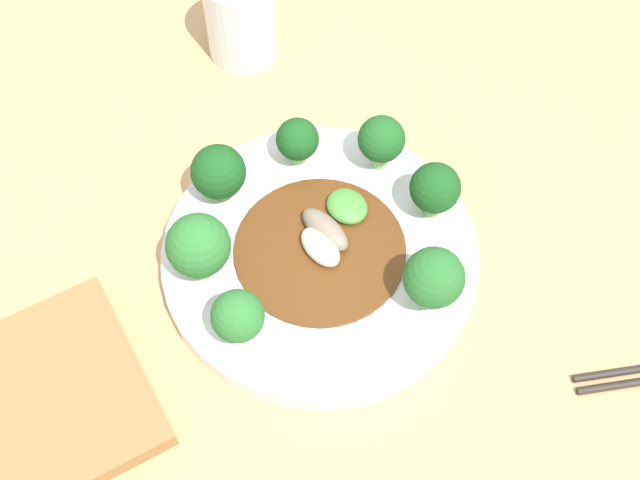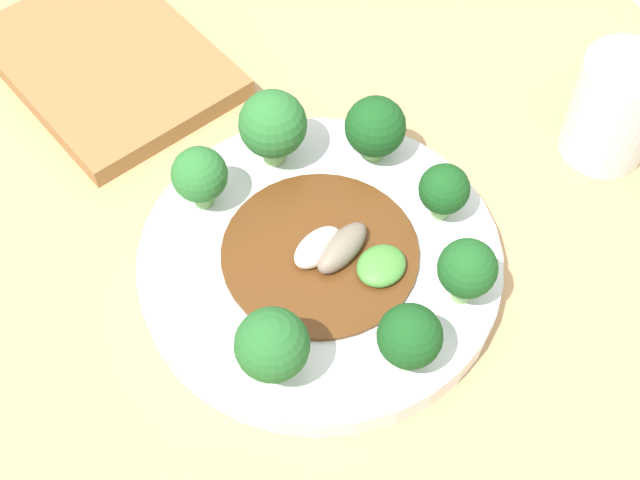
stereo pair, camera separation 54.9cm
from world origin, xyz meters
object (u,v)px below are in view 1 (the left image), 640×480
at_px(broccoli_southwest, 238,317).
at_px(broccoli_east, 436,191).
at_px(broccoli_west, 198,246).
at_px(drinking_glass, 241,16).
at_px(plate, 320,257).
at_px(broccoli_north, 298,140).
at_px(stirfry_center, 324,240).
at_px(broccoli_northeast, 381,140).
at_px(broccoli_northwest, 218,172).
at_px(cutting_board, 5,421).
at_px(broccoli_southeast, 434,278).

bearing_deg(broccoli_southwest, broccoli_east, 24.75).
height_order(broccoli_west, drinking_glass, drinking_glass).
bearing_deg(broccoli_west, drinking_glass, 74.27).
height_order(plate, broccoli_north, broccoli_north).
xyz_separation_m(stirfry_center, drinking_glass, (-0.03, 0.28, 0.02)).
height_order(broccoli_northeast, broccoli_northwest, same).
bearing_deg(broccoli_northwest, plate, -45.82).
distance_m(stirfry_center, drinking_glass, 0.29).
relative_size(broccoli_northwest, stirfry_center, 0.39).
bearing_deg(cutting_board, plate, 19.54).
bearing_deg(stirfry_center, broccoli_east, 7.03).
distance_m(broccoli_southeast, broccoli_east, 0.10).
relative_size(plate, broccoli_northeast, 4.79).
height_order(broccoli_northeast, drinking_glass, drinking_glass).
distance_m(broccoli_northwest, cutting_board, 0.29).
relative_size(broccoli_northeast, broccoli_west, 0.85).
distance_m(broccoli_northwest, broccoli_east, 0.21).
distance_m(broccoli_west, stirfry_center, 0.12).
bearing_deg(broccoli_north, plate, -89.81).
xyz_separation_m(broccoli_north, broccoli_southeast, (0.09, -0.18, 0.01)).
bearing_deg(stirfry_center, cutting_board, -159.56).
distance_m(broccoli_southwest, stirfry_center, 0.13).
bearing_deg(broccoli_northeast, broccoli_southeast, -87.10).
relative_size(broccoli_southeast, drinking_glass, 0.69).
bearing_deg(broccoli_southeast, broccoli_northwest, 137.24).
relative_size(plate, broccoli_northwest, 4.78).
xyz_separation_m(broccoli_southwest, stirfry_center, (0.09, 0.08, -0.03)).
relative_size(broccoli_west, stirfry_center, 0.45).
relative_size(broccoli_southwest, cutting_board, 0.21).
relative_size(broccoli_northwest, cutting_board, 0.22).
bearing_deg(broccoli_west, broccoli_southeast, -20.31).
bearing_deg(broccoli_north, drinking_glass, 98.79).
bearing_deg(plate, stirfry_center, 52.32).
height_order(drinking_glass, cutting_board, drinking_glass).
bearing_deg(broccoli_north, broccoli_west, -135.43).
height_order(plate, stirfry_center, stirfry_center).
xyz_separation_m(broccoli_north, broccoli_northeast, (0.08, -0.02, 0.01)).
bearing_deg(broccoli_northwest, broccoli_north, 17.51).
relative_size(broccoli_east, cutting_board, 0.22).
xyz_separation_m(plate, cutting_board, (-0.30, -0.11, -0.00)).
distance_m(broccoli_northwest, stirfry_center, 0.12).
distance_m(broccoli_east, stirfry_center, 0.11).
distance_m(drinking_glass, cutting_board, 0.48).
bearing_deg(cutting_board, drinking_glass, 55.85).
xyz_separation_m(broccoli_southeast, broccoli_west, (-0.20, 0.07, 0.00)).
xyz_separation_m(broccoli_north, drinking_glass, (-0.03, 0.18, -0.00)).
bearing_deg(broccoli_northwest, drinking_glass, 75.69).
distance_m(broccoli_southeast, broccoli_northwest, 0.23).
bearing_deg(broccoli_west, stirfry_center, 3.07).
bearing_deg(broccoli_north, broccoli_east, -37.62).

